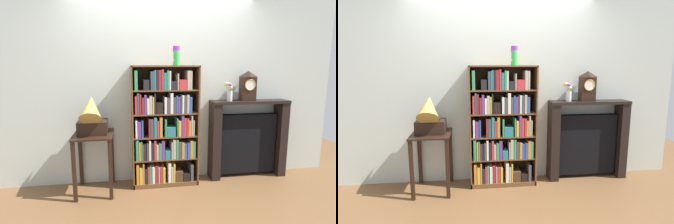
% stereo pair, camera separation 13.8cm
% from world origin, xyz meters
% --- Properties ---
extents(ground_plane, '(7.77, 6.40, 0.02)m').
position_xyz_m(ground_plane, '(0.00, 0.00, -0.01)').
color(ground_plane, brown).
extents(wall_back, '(4.77, 0.08, 2.60)m').
position_xyz_m(wall_back, '(0.15, 0.35, 1.30)').
color(wall_back, beige).
rests_on(wall_back, ground).
extents(bookshelf, '(0.88, 0.33, 1.61)m').
position_xyz_m(bookshelf, '(-0.01, 0.13, 0.75)').
color(bookshelf, brown).
rests_on(bookshelf, ground).
extents(cup_stack, '(0.09, 0.09, 0.24)m').
position_xyz_m(cup_stack, '(0.15, 0.11, 1.73)').
color(cup_stack, green).
rests_on(cup_stack, bookshelf).
extents(side_table_left, '(0.48, 0.56, 0.77)m').
position_xyz_m(side_table_left, '(-0.92, 0.03, 0.57)').
color(side_table_left, black).
rests_on(side_table_left, ground).
extents(gramophone, '(0.36, 0.45, 0.56)m').
position_xyz_m(gramophone, '(-0.92, -0.03, 1.00)').
color(gramophone, black).
rests_on(gramophone, side_table_left).
extents(fireplace_mantel, '(1.12, 0.26, 1.12)m').
position_xyz_m(fireplace_mantel, '(1.22, 0.20, 0.55)').
color(fireplace_mantel, black).
rests_on(fireplace_mantel, ground).
extents(mantel_clock, '(0.20, 0.15, 0.41)m').
position_xyz_m(mantel_clock, '(1.18, 0.18, 1.33)').
color(mantel_clock, black).
rests_on(mantel_clock, fireplace_mantel).
extents(flower_vase, '(0.14, 0.15, 0.26)m').
position_xyz_m(flower_vase, '(0.92, 0.19, 1.25)').
color(flower_vase, silver).
rests_on(flower_vase, fireplace_mantel).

